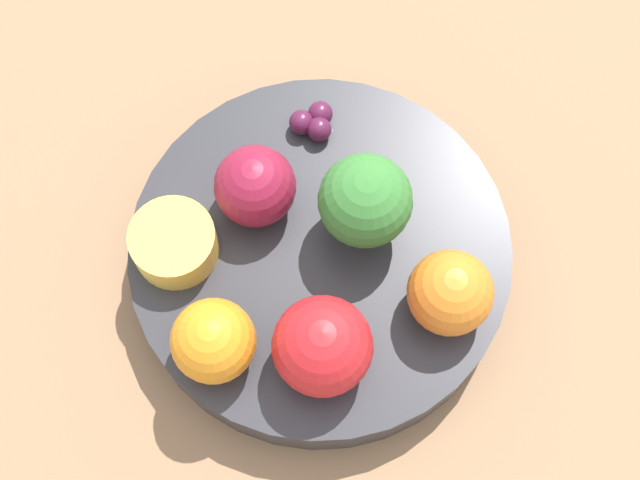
{
  "coord_description": "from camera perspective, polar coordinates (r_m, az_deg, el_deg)",
  "views": [
    {
      "loc": [
        -0.15,
        -0.11,
        0.55
      ],
      "look_at": [
        0.0,
        0.0,
        0.07
      ],
      "focal_mm": 50.0,
      "sensor_mm": 36.0,
      "label": 1
    }
  ],
  "objects": [
    {
      "name": "ground_plane",
      "position": [
        0.58,
        -0.0,
        -2.32
      ],
      "size": [
        6.0,
        6.0,
        0.0
      ],
      "primitive_type": "plane",
      "color": "gray"
    },
    {
      "name": "table_surface",
      "position": [
        0.57,
        -0.0,
        -2.0
      ],
      "size": [
        1.2,
        1.2,
        0.02
      ],
      "color": "#936D4C",
      "rests_on": "ground_plane"
    },
    {
      "name": "bowl",
      "position": [
        0.54,
        -0.0,
        -1.05
      ],
      "size": [
        0.23,
        0.23,
        0.04
      ],
      "color": "#2D2D33",
      "rests_on": "table_surface"
    },
    {
      "name": "broccoli",
      "position": [
        0.5,
        2.91,
        2.46
      ],
      "size": [
        0.05,
        0.05,
        0.06
      ],
      "color": "#99C17A",
      "rests_on": "bowl"
    },
    {
      "name": "apple_red",
      "position": [
        0.48,
        0.16,
        -6.81
      ],
      "size": [
        0.06,
        0.06,
        0.06
      ],
      "color": "red",
      "rests_on": "bowl"
    },
    {
      "name": "apple_green",
      "position": [
        0.52,
        -4.19,
        3.43
      ],
      "size": [
        0.05,
        0.05,
        0.05
      ],
      "color": "maroon",
      "rests_on": "bowl"
    },
    {
      "name": "orange_front",
      "position": [
        0.49,
        -6.84,
        -6.43
      ],
      "size": [
        0.05,
        0.05,
        0.05
      ],
      "color": "orange",
      "rests_on": "bowl"
    },
    {
      "name": "orange_back",
      "position": [
        0.5,
        8.33,
        -3.36
      ],
      "size": [
        0.05,
        0.05,
        0.05
      ],
      "color": "orange",
      "rests_on": "bowl"
    },
    {
      "name": "grape_cluster",
      "position": [
        0.55,
        -0.41,
        7.58
      ],
      "size": [
        0.03,
        0.03,
        0.02
      ],
      "color": "#511938",
      "rests_on": "bowl"
    },
    {
      "name": "small_cup",
      "position": [
        0.52,
        -9.33,
        -0.2
      ],
      "size": [
        0.05,
        0.05,
        0.02
      ],
      "color": "#F4CC4C",
      "rests_on": "bowl"
    }
  ]
}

